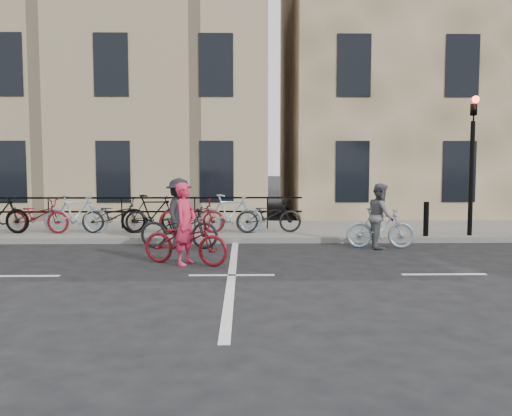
{
  "coord_description": "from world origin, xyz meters",
  "views": [
    {
      "loc": [
        0.25,
        -10.51,
        2.19
      ],
      "look_at": [
        0.49,
        1.91,
        1.1
      ],
      "focal_mm": 40.0,
      "sensor_mm": 36.0,
      "label": 1
    }
  ],
  "objects_px": {
    "cyclist_grey": "(380,222)",
    "cyclist_pink": "(186,236)",
    "cyclist_dark": "(179,221)",
    "traffic_light": "(472,148)"
  },
  "relations": [
    {
      "from": "cyclist_grey",
      "to": "cyclist_pink",
      "type": "bearing_deg",
      "value": 119.46
    },
    {
      "from": "cyclist_pink",
      "to": "cyclist_dark",
      "type": "relative_size",
      "value": 1.01
    },
    {
      "from": "cyclist_pink",
      "to": "cyclist_dark",
      "type": "height_order",
      "value": "cyclist_dark"
    },
    {
      "from": "cyclist_pink",
      "to": "cyclist_grey",
      "type": "height_order",
      "value": "cyclist_pink"
    },
    {
      "from": "traffic_light",
      "to": "cyclist_grey",
      "type": "relative_size",
      "value": 2.33
    },
    {
      "from": "traffic_light",
      "to": "cyclist_pink",
      "type": "bearing_deg",
      "value": -155.92
    },
    {
      "from": "traffic_light",
      "to": "cyclist_dark",
      "type": "height_order",
      "value": "traffic_light"
    },
    {
      "from": "cyclist_grey",
      "to": "cyclist_dark",
      "type": "height_order",
      "value": "cyclist_dark"
    },
    {
      "from": "cyclist_grey",
      "to": "cyclist_dark",
      "type": "distance_m",
      "value": 4.89
    },
    {
      "from": "traffic_light",
      "to": "cyclist_dark",
      "type": "xyz_separation_m",
      "value": [
        -7.55,
        -1.08,
        -1.78
      ]
    }
  ]
}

